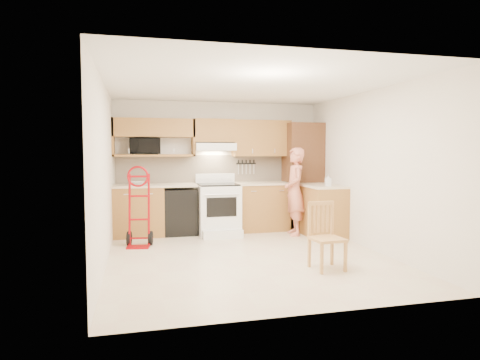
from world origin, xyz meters
name	(u,v)px	position (x,y,z in m)	size (l,w,h in m)	color
floor	(248,257)	(0.00, 0.00, -0.01)	(4.00, 4.50, 0.02)	beige
ceiling	(248,84)	(0.00, 0.00, 2.51)	(4.00, 4.50, 0.02)	white
wall_back	(219,166)	(0.00, 2.26, 1.25)	(4.00, 0.02, 2.50)	beige
wall_front	(311,184)	(0.00, -2.26, 1.25)	(4.00, 0.02, 2.50)	beige
wall_left	(103,174)	(-2.01, 0.00, 1.25)	(0.02, 4.50, 2.50)	beige
wall_right	(372,170)	(2.01, 0.00, 1.25)	(0.02, 4.50, 2.50)	beige
backsplash	(219,169)	(0.00, 2.23, 1.20)	(3.92, 0.03, 0.55)	beige
lower_cab_left	(139,211)	(-1.55, 1.95, 0.45)	(0.90, 0.60, 0.90)	olive
dishwasher	(180,211)	(-0.80, 1.95, 0.42)	(0.60, 0.60, 0.85)	black
lower_cab_right	(263,207)	(0.83, 1.95, 0.45)	(1.14, 0.60, 0.90)	olive
countertop_left	(155,185)	(-1.25, 1.95, 0.92)	(1.50, 0.63, 0.04)	beige
countertop_right	(263,183)	(0.83, 1.95, 0.92)	(1.14, 0.63, 0.04)	beige
cab_return_right	(322,211)	(1.70, 1.15, 0.45)	(0.60, 1.00, 0.90)	olive
countertop_return	(322,186)	(1.70, 1.15, 0.92)	(0.63, 1.00, 0.04)	beige
pantry_tall	(303,176)	(1.65, 1.95, 1.05)	(0.70, 0.60, 2.10)	#52351E
upper_cab_left	(154,128)	(-1.25, 2.08, 1.98)	(1.50, 0.33, 0.34)	olive
upper_shelf_mw	(154,155)	(-1.25, 2.08, 1.47)	(1.50, 0.33, 0.04)	olive
upper_cab_center	(214,131)	(-0.12, 2.08, 1.94)	(0.76, 0.33, 0.44)	olive
upper_cab_right	(261,138)	(0.83, 2.08, 1.80)	(1.14, 0.33, 0.70)	olive
range_hood	(215,147)	(-0.12, 2.02, 1.63)	(0.76, 0.46, 0.14)	white
knife_strip	(246,167)	(0.55, 2.21, 1.24)	(0.40, 0.05, 0.29)	black
microwave	(145,146)	(-1.42, 2.08, 1.64)	(0.55, 0.37, 0.30)	black
range	(219,205)	(-0.10, 1.71, 0.56)	(0.76, 1.00, 1.12)	white
person	(295,191)	(1.25, 1.35, 0.81)	(0.59, 0.39, 1.62)	#D1765E
hand_truck	(138,211)	(-1.56, 1.06, 0.59)	(0.47, 0.43, 1.18)	#99060C
dining_chair	(327,236)	(0.84, -0.89, 0.44)	(0.40, 0.43, 0.88)	tan
soap_bottle	(328,180)	(1.70, 0.90, 1.05)	(0.09, 0.10, 0.21)	white
bowl	(138,183)	(-1.56, 1.95, 0.97)	(0.24, 0.24, 0.06)	white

